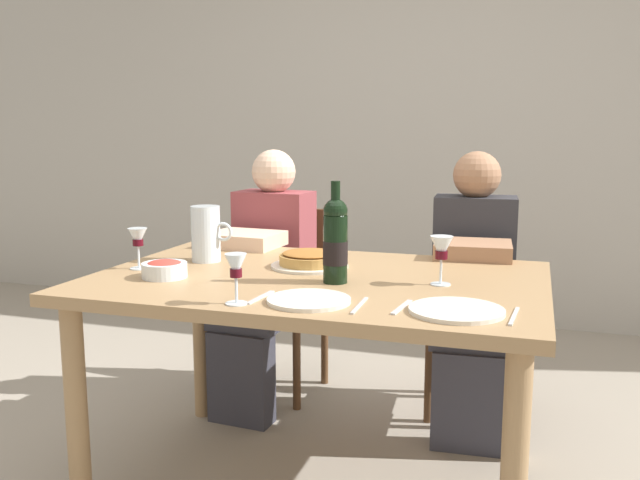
{
  "coord_description": "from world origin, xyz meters",
  "views": [
    {
      "loc": [
        0.69,
        -2.11,
        1.25
      ],
      "look_at": [
        -0.01,
        0.07,
        0.87
      ],
      "focal_mm": 37.79,
      "sensor_mm": 36.0,
      "label": 1
    }
  ],
  "objects": [
    {
      "name": "back_wall",
      "position": [
        0.0,
        2.31,
        1.4
      ],
      "size": [
        8.0,
        0.1,
        2.8
      ],
      "primitive_type": "cube",
      "color": "#B2ADA3",
      "rests_on": "ground"
    },
    {
      "name": "water_pitcher",
      "position": [
        -0.48,
        0.13,
        0.85
      ],
      "size": [
        0.16,
        0.11,
        0.21
      ],
      "color": "silver",
      "rests_on": "dining_table"
    },
    {
      "name": "chair_right",
      "position": [
        0.44,
        0.91,
        0.5
      ],
      "size": [
        0.43,
        0.43,
        0.87
      ],
      "rotation": [
        0.0,
        0.0,
        3.21
      ],
      "color": "brown",
      "rests_on": "ground"
    },
    {
      "name": "diner_right",
      "position": [
        0.46,
        0.67,
        0.62
      ],
      "size": [
        0.35,
        0.52,
        1.16
      ],
      "rotation": [
        0.0,
        0.0,
        3.21
      ],
      "color": "#2D2D33",
      "rests_on": "ground"
    },
    {
      "name": "dinner_plate_left_setting",
      "position": [
        0.08,
        -0.33,
        0.77
      ],
      "size": [
        0.24,
        0.24,
        0.01
      ],
      "primitive_type": "cylinder",
      "color": "silver",
      "rests_on": "dining_table"
    },
    {
      "name": "baked_tart",
      "position": [
        -0.07,
        0.14,
        0.79
      ],
      "size": [
        0.28,
        0.28,
        0.06
      ],
      "color": "silver",
      "rests_on": "dining_table"
    },
    {
      "name": "dinner_plate_right_setting",
      "position": [
        0.5,
        -0.32,
        0.77
      ],
      "size": [
        0.26,
        0.26,
        0.01
      ],
      "primitive_type": "cylinder",
      "color": "silver",
      "rests_on": "dining_table"
    },
    {
      "name": "salad_bowl",
      "position": [
        -0.48,
        -0.17,
        0.79
      ],
      "size": [
        0.15,
        0.15,
        0.06
      ],
      "color": "silver",
      "rests_on": "dining_table"
    },
    {
      "name": "dining_table",
      "position": [
        0.0,
        0.0,
        0.67
      ],
      "size": [
        1.5,
        1.0,
        0.76
      ],
      "color": "#9E7A51",
      "rests_on": "ground"
    },
    {
      "name": "knife_right_setting",
      "position": [
        0.65,
        -0.32,
        0.76
      ],
      "size": [
        0.02,
        0.18,
        0.0
      ],
      "primitive_type": "cube",
      "rotation": [
        0.0,
        0.0,
        1.5
      ],
      "color": "silver",
      "rests_on": "dining_table"
    },
    {
      "name": "wine_glass_left_diner",
      "position": [
        -0.11,
        -0.42,
        0.86
      ],
      "size": [
        0.06,
        0.06,
        0.15
      ],
      "color": "silver",
      "rests_on": "dining_table"
    },
    {
      "name": "wine_glass_centre",
      "position": [
        -0.64,
        -0.08,
        0.87
      ],
      "size": [
        0.07,
        0.07,
        0.15
      ],
      "color": "silver",
      "rests_on": "dining_table"
    },
    {
      "name": "wine_bottle",
      "position": [
        0.08,
        -0.07,
        0.9
      ],
      "size": [
        0.08,
        0.08,
        0.33
      ],
      "color": "black",
      "rests_on": "dining_table"
    },
    {
      "name": "chair_left",
      "position": [
        -0.44,
        0.87,
        0.5
      ],
      "size": [
        0.43,
        0.43,
        0.87
      ],
      "rotation": [
        0.0,
        0.0,
        3.07
      ],
      "color": "brown",
      "rests_on": "ground"
    },
    {
      "name": "wine_glass_right_diner",
      "position": [
        0.41,
        -0.0,
        0.87
      ],
      "size": [
        0.07,
        0.07,
        0.16
      ],
      "color": "silver",
      "rests_on": "dining_table"
    },
    {
      "name": "fork_left_setting",
      "position": [
        -0.07,
        -0.33,
        0.76
      ],
      "size": [
        0.03,
        0.16,
        0.0
      ],
      "primitive_type": "cube",
      "rotation": [
        0.0,
        0.0,
        1.5
      ],
      "color": "silver",
      "rests_on": "dining_table"
    },
    {
      "name": "knife_left_setting",
      "position": [
        0.23,
        -0.33,
        0.76
      ],
      "size": [
        0.01,
        0.18,
        0.0
      ],
      "primitive_type": "cube",
      "rotation": [
        0.0,
        0.0,
        1.59
      ],
      "color": "silver",
      "rests_on": "dining_table"
    },
    {
      "name": "diner_left",
      "position": [
        -0.46,
        0.63,
        0.62
      ],
      "size": [
        0.36,
        0.52,
        1.16
      ],
      "rotation": [
        0.0,
        0.0,
        3.07
      ],
      "color": "#8E3D42",
      "rests_on": "ground"
    },
    {
      "name": "spoon_right_setting",
      "position": [
        0.35,
        -0.32,
        0.76
      ],
      "size": [
        0.03,
        0.16,
        0.0
      ],
      "primitive_type": "cube",
      "rotation": [
        0.0,
        0.0,
        1.46
      ],
      "color": "silver",
      "rests_on": "dining_table"
    }
  ]
}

